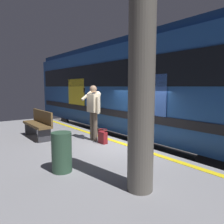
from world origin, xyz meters
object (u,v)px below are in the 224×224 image
object	(u,v)px
passenger	(94,108)
station_column	(141,86)
bench	(39,123)
train_carriage	(130,86)
handbag	(103,137)
trash_bin	(62,152)

from	to	relation	value
passenger	station_column	world-z (taller)	station_column
passenger	bench	world-z (taller)	passenger
station_column	bench	distance (m)	4.75
train_carriage	station_column	size ratio (longest dim) A/B	3.77
train_carriage	passenger	size ratio (longest dim) A/B	7.43
handbag	trash_bin	distance (m)	2.24
station_column	passenger	bearing A→B (deg)	-20.12
station_column	bench	xyz separation A→B (m)	(4.59, 0.08, -1.20)
trash_bin	handbag	bearing A→B (deg)	-56.34
train_carriage	trash_bin	world-z (taller)	train_carriage
handbag	station_column	size ratio (longest dim) A/B	0.12
passenger	trash_bin	distance (m)	2.60
handbag	station_column	world-z (taller)	station_column
train_carriage	passenger	distance (m)	2.93
train_carriage	handbag	bearing A→B (deg)	122.40
handbag	station_column	distance (m)	3.33
station_column	trash_bin	xyz separation A→B (m)	(1.49, 0.68, -1.30)
bench	handbag	bearing A→B (deg)	-146.03
train_carriage	trash_bin	bearing A→B (deg)	122.93
station_column	trash_bin	world-z (taller)	station_column
passenger	bench	xyz separation A→B (m)	(1.40, 1.25, -0.53)
passenger	handbag	distance (m)	0.95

